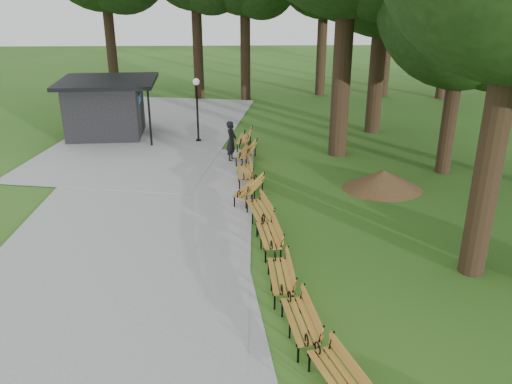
{
  "coord_description": "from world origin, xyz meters",
  "views": [
    {
      "loc": [
        -0.39,
        -12.91,
        7.63
      ],
      "look_at": [
        0.1,
        3.03,
        1.1
      ],
      "focal_mm": 37.56,
      "sensor_mm": 36.0,
      "label": 1
    }
  ],
  "objects_px": {
    "bench_4": "(259,211)",
    "lawn_tree_1": "(466,1)",
    "bench_8": "(244,139)",
    "bench_7": "(246,152)",
    "dirt_mound": "(383,180)",
    "bench_3": "(268,235)",
    "lamp_post": "(197,96)",
    "bench_2": "(280,276)",
    "bench_0": "(338,378)",
    "kiosk": "(105,108)",
    "bench_6": "(244,172)",
    "bench_1": "(300,321)",
    "person": "(231,141)",
    "bench_5": "(249,189)"
  },
  "relations": [
    {
      "from": "bench_8",
      "to": "bench_7",
      "type": "bearing_deg",
      "value": 9.07
    },
    {
      "from": "bench_0",
      "to": "lawn_tree_1",
      "type": "xyz_separation_m",
      "value": [
        6.55,
        12.56,
        6.24
      ]
    },
    {
      "from": "lamp_post",
      "to": "bench_4",
      "type": "height_order",
      "value": "lamp_post"
    },
    {
      "from": "bench_1",
      "to": "bench_4",
      "type": "height_order",
      "value": "same"
    },
    {
      "from": "dirt_mound",
      "to": "bench_8",
      "type": "distance_m",
      "value": 7.47
    },
    {
      "from": "person",
      "to": "bench_4",
      "type": "distance_m",
      "value": 6.48
    },
    {
      "from": "lamp_post",
      "to": "bench_5",
      "type": "distance_m",
      "value": 7.94
    },
    {
      "from": "dirt_mound",
      "to": "bench_3",
      "type": "distance_m",
      "value": 6.54
    },
    {
      "from": "bench_2",
      "to": "bench_3",
      "type": "bearing_deg",
      "value": -177.67
    },
    {
      "from": "kiosk",
      "to": "lawn_tree_1",
      "type": "distance_m",
      "value": 16.97
    },
    {
      "from": "bench_0",
      "to": "bench_2",
      "type": "distance_m",
      "value": 3.87
    },
    {
      "from": "dirt_mound",
      "to": "bench_7",
      "type": "bearing_deg",
      "value": 146.88
    },
    {
      "from": "bench_4",
      "to": "bench_5",
      "type": "height_order",
      "value": "same"
    },
    {
      "from": "bench_8",
      "to": "lawn_tree_1",
      "type": "distance_m",
      "value": 10.88
    },
    {
      "from": "kiosk",
      "to": "lawn_tree_1",
      "type": "relative_size",
      "value": 0.46
    },
    {
      "from": "bench_3",
      "to": "bench_6",
      "type": "relative_size",
      "value": 1.0
    },
    {
      "from": "bench_2",
      "to": "bench_8",
      "type": "height_order",
      "value": "same"
    },
    {
      "from": "lamp_post",
      "to": "bench_2",
      "type": "xyz_separation_m",
      "value": [
        3.02,
        -13.4,
        -1.78
      ]
    },
    {
      "from": "bench_0",
      "to": "bench_4",
      "type": "bearing_deg",
      "value": 171.27
    },
    {
      "from": "bench_2",
      "to": "bench_0",
      "type": "bearing_deg",
      "value": 10.47
    },
    {
      "from": "bench_7",
      "to": "bench_8",
      "type": "distance_m",
      "value": 1.99
    },
    {
      "from": "bench_0",
      "to": "dirt_mound",
      "type": "bearing_deg",
      "value": 143.94
    },
    {
      "from": "bench_1",
      "to": "bench_4",
      "type": "bearing_deg",
      "value": 179.15
    },
    {
      "from": "lawn_tree_1",
      "to": "bench_0",
      "type": "bearing_deg",
      "value": -117.52
    },
    {
      "from": "bench_1",
      "to": "lawn_tree_1",
      "type": "relative_size",
      "value": 0.19
    },
    {
      "from": "bench_3",
      "to": "bench_7",
      "type": "xyz_separation_m",
      "value": [
        -0.56,
        8.01,
        0.0
      ]
    },
    {
      "from": "dirt_mound",
      "to": "lawn_tree_1",
      "type": "bearing_deg",
      "value": 31.58
    },
    {
      "from": "bench_4",
      "to": "bench_2",
      "type": "bearing_deg",
      "value": -5.89
    },
    {
      "from": "bench_1",
      "to": "bench_6",
      "type": "relative_size",
      "value": 1.0
    },
    {
      "from": "lamp_post",
      "to": "dirt_mound",
      "type": "relative_size",
      "value": 1.21
    },
    {
      "from": "bench_7",
      "to": "bench_4",
      "type": "bearing_deg",
      "value": 18.24
    },
    {
      "from": "bench_1",
      "to": "bench_5",
      "type": "height_order",
      "value": "same"
    },
    {
      "from": "lamp_post",
      "to": "bench_7",
      "type": "relative_size",
      "value": 1.62
    },
    {
      "from": "bench_6",
      "to": "bench_3",
      "type": "bearing_deg",
      "value": 4.96
    },
    {
      "from": "bench_0",
      "to": "bench_3",
      "type": "bearing_deg",
      "value": 171.87
    },
    {
      "from": "bench_6",
      "to": "lawn_tree_1",
      "type": "height_order",
      "value": "lawn_tree_1"
    },
    {
      "from": "bench_2",
      "to": "bench_7",
      "type": "distance_m",
      "value": 10.34
    },
    {
      "from": "bench_4",
      "to": "lawn_tree_1",
      "type": "xyz_separation_m",
      "value": [
        7.78,
        4.69,
        6.24
      ]
    },
    {
      "from": "person",
      "to": "bench_3",
      "type": "distance_m",
      "value": 8.28
    },
    {
      "from": "dirt_mound",
      "to": "bench_2",
      "type": "bearing_deg",
      "value": -122.39
    },
    {
      "from": "kiosk",
      "to": "bench_6",
      "type": "distance_m",
      "value": 9.66
    },
    {
      "from": "bench_2",
      "to": "lawn_tree_1",
      "type": "xyz_separation_m",
      "value": [
        7.39,
        8.78,
        6.24
      ]
    },
    {
      "from": "person",
      "to": "bench_7",
      "type": "distance_m",
      "value": 0.79
    },
    {
      "from": "kiosk",
      "to": "bench_8",
      "type": "relative_size",
      "value": 2.42
    },
    {
      "from": "lamp_post",
      "to": "bench_3",
      "type": "relative_size",
      "value": 1.62
    },
    {
      "from": "lamp_post",
      "to": "bench_3",
      "type": "bearing_deg",
      "value": -75.65
    },
    {
      "from": "kiosk",
      "to": "bench_1",
      "type": "height_order",
      "value": "kiosk"
    },
    {
      "from": "bench_1",
      "to": "bench_7",
      "type": "relative_size",
      "value": 1.0
    },
    {
      "from": "bench_3",
      "to": "bench_7",
      "type": "bearing_deg",
      "value": 177.51
    },
    {
      "from": "bench_8",
      "to": "lawn_tree_1",
      "type": "relative_size",
      "value": 0.19
    }
  ]
}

